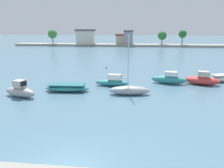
# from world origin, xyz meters

# --- Properties ---
(moored_boat_1) EXTENTS (4.13, 2.42, 1.86)m
(moored_boat_1) POSITION_xyz_m (-8.77, 11.96, 0.67)
(moored_boat_1) COLOR #9E9EA3
(moored_boat_1) RESTS_ON ground
(moored_boat_2) EXTENTS (5.32, 2.13, 0.86)m
(moored_boat_2) POSITION_xyz_m (-4.39, 14.65, 0.42)
(moored_boat_2) COLOR teal
(moored_boat_2) RESTS_ON ground
(moored_boat_3) EXTENTS (4.47, 1.50, 1.51)m
(moored_boat_3) POSITION_xyz_m (0.68, 17.64, 0.54)
(moored_boat_3) COLOR teal
(moored_boat_3) RESTS_ON ground
(moored_boat_4) EXTENTS (4.70, 1.72, 6.67)m
(moored_boat_4) POSITION_xyz_m (2.96, 14.09, 0.53)
(moored_boat_4) COLOR #9E9EA3
(moored_boat_4) RESTS_ON ground
(moored_boat_5) EXTENTS (4.77, 2.17, 1.65)m
(moored_boat_5) POSITION_xyz_m (8.08, 19.59, 0.63)
(moored_boat_5) COLOR teal
(moored_boat_5) RESTS_ON ground
(moored_boat_6) EXTENTS (4.72, 2.93, 1.78)m
(moored_boat_6) POSITION_xyz_m (12.29, 19.61, 0.64)
(moored_boat_6) COLOR #C63833
(moored_boat_6) RESTS_ON ground
(mooring_buoy_0) EXTENTS (0.29, 0.29, 0.29)m
(mooring_buoy_0) POSITION_xyz_m (-1.82, 29.93, 0.14)
(mooring_buoy_0) COLOR red
(mooring_buoy_0) RESTS_ON ground
(mooring_buoy_1) EXTENTS (0.32, 0.32, 0.32)m
(mooring_buoy_1) POSITION_xyz_m (13.43, 23.71, 0.16)
(mooring_buoy_1) COLOR orange
(mooring_buoy_1) RESTS_ON ground
(distant_shoreline) EXTENTS (90.60, 6.06, 6.57)m
(distant_shoreline) POSITION_xyz_m (-3.48, 78.64, 2.04)
(distant_shoreline) COLOR #9E998C
(distant_shoreline) RESTS_ON ground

